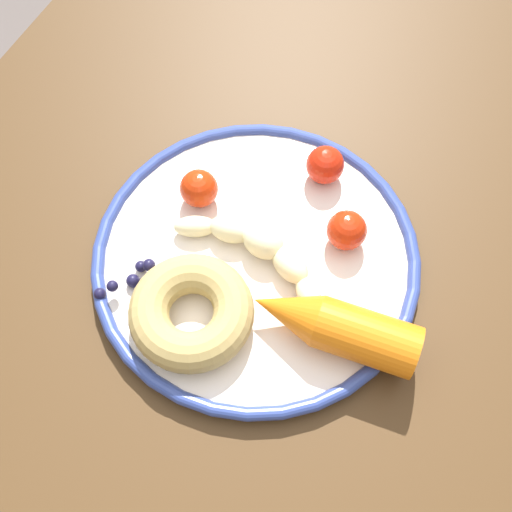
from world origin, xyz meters
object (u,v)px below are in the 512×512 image
(plate, at_px, (256,257))
(tomato_far, at_px, (347,230))
(donut, at_px, (191,312))
(carrot_orange, at_px, (334,326))
(tomato_near, at_px, (199,188))
(dining_table, at_px, (274,328))
(tomato_mid, at_px, (325,165))
(banana, at_px, (258,249))
(blueberry_pile, at_px, (133,281))

(plate, height_order, tomato_far, tomato_far)
(donut, distance_m, tomato_far, 0.16)
(carrot_orange, xyz_separation_m, tomato_near, (-0.07, -0.16, -0.00))
(dining_table, relative_size, tomato_mid, 27.65)
(donut, height_order, tomato_far, tomato_far)
(plate, bearing_deg, carrot_orange, 65.37)
(banana, xyz_separation_m, blueberry_pile, (0.07, -0.09, -0.00))
(donut, distance_m, tomato_near, 0.12)
(carrot_orange, relative_size, donut, 1.35)
(dining_table, height_order, banana, banana)
(banana, bearing_deg, tomato_far, 126.70)
(tomato_near, height_order, tomato_mid, same)
(donut, xyz_separation_m, blueberry_pile, (-0.01, -0.06, -0.01))
(donut, bearing_deg, carrot_orange, 108.45)
(plate, bearing_deg, dining_table, 61.44)
(tomato_far, bearing_deg, blueberry_pile, -51.10)
(dining_table, relative_size, banana, 6.13)
(plate, bearing_deg, tomato_far, 126.93)
(dining_table, bearing_deg, blueberry_pile, -63.08)
(banana, bearing_deg, donut, -16.62)
(dining_table, height_order, donut, donut)
(banana, bearing_deg, tomato_near, -112.29)
(banana, relative_size, tomato_near, 4.59)
(dining_table, xyz_separation_m, donut, (0.06, -0.05, 0.13))
(plate, relative_size, tomato_far, 8.20)
(tomato_near, bearing_deg, blueberry_pile, -5.81)
(carrot_orange, height_order, blueberry_pile, carrot_orange)
(plate, xyz_separation_m, banana, (-0.00, 0.00, 0.02))
(blueberry_pile, bearing_deg, tomato_mid, 149.34)
(dining_table, bearing_deg, tomato_mid, -177.14)
(banana, height_order, donut, donut)
(banana, height_order, tomato_far, tomato_far)
(tomato_mid, bearing_deg, tomato_near, -52.06)
(dining_table, relative_size, carrot_orange, 7.06)
(blueberry_pile, bearing_deg, plate, 130.38)
(dining_table, height_order, tomato_far, tomato_far)
(banana, height_order, blueberry_pile, banana)
(dining_table, height_order, tomato_mid, tomato_mid)
(tomato_far, bearing_deg, tomato_near, -83.03)
(plate, height_order, banana, banana)
(plate, distance_m, carrot_orange, 0.10)
(donut, height_order, blueberry_pile, donut)
(donut, xyz_separation_m, tomato_mid, (-0.19, 0.04, 0.00))
(donut, bearing_deg, tomato_near, -155.22)
(dining_table, distance_m, banana, 0.13)
(tomato_mid, relative_size, tomato_far, 1.00)
(blueberry_pile, height_order, tomato_mid, tomato_mid)
(carrot_orange, distance_m, blueberry_pile, 0.18)
(plate, relative_size, tomato_near, 8.33)
(carrot_orange, xyz_separation_m, tomato_far, (-0.09, -0.02, -0.00))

